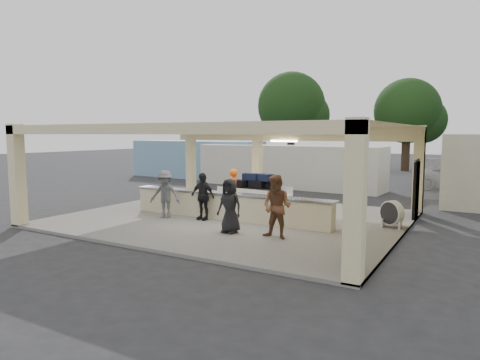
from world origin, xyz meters
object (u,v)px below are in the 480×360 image
Objects in this scene: passenger_b at (203,196)px; container_blue at (196,159)px; baggage_counter at (227,206)px; drum_fan at (392,213)px; passenger_d at (230,206)px; luggage_cart at (253,191)px; passenger_c at (165,194)px; car_white_a at (459,178)px; container_white at (287,166)px; baggage_handler at (233,191)px; passenger_a at (277,207)px; car_dark at (460,177)px.

container_blue is (-9.62, 12.94, 0.39)m from passenger_b.
passenger_b is at bearing -144.63° from baggage_counter.
drum_fan is 0.53× the size of passenger_d.
container_blue is at bearing 176.68° from drum_fan.
passenger_c reaches higher than luggage_cart.
luggage_cart is 0.58× the size of car_white_a.
car_white_a is 9.92m from container_white.
passenger_b is 0.17× the size of container_blue.
baggage_handler is at bearing -75.02° from container_white.
drum_fan is 4.26m from passenger_a.
drum_fan is 0.48× the size of passenger_a.
car_white_a is at bearing 73.79° from passenger_d.
passenger_a reaches higher than baggage_counter.
passenger_b is at bearing 149.67° from passenger_d.
baggage_counter is 0.79× the size of container_blue.
container_blue is (-15.84, 10.88, 0.77)m from drum_fan.
luggage_cart is 1.61× the size of passenger_d.
drum_fan is at bearing 52.70° from passenger_a.
drum_fan is (5.47, -0.44, -0.33)m from luggage_cart.
passenger_a is (2.77, -3.71, 0.13)m from luggage_cart.
car_white_a is at bearing 26.05° from container_white.
passenger_c is 0.15× the size of container_white.
luggage_cart is at bearing 110.12° from passenger_d.
container_white is at bearing -8.70° from container_blue.
passenger_a is (2.81, -1.72, 0.47)m from baggage_counter.
container_white is at bearing -163.53° from baggage_handler.
drum_fan is 0.19× the size of car_white_a.
baggage_handler is (-0.49, 1.22, 0.39)m from baggage_counter.
passenger_d is 0.42× the size of car_dark.
car_white_a is (4.01, 16.20, -0.37)m from passenger_a.
passenger_d is (1.69, -2.99, -0.01)m from baggage_handler.
drum_fan is at bearing -155.95° from car_dark.
passenger_d is 0.36× the size of car_white_a.
passenger_d is 0.17× the size of container_blue.
passenger_c is at bearing 168.87° from passenger_d.
passenger_c reaches higher than baggage_counter.
passenger_a is 1.61m from passenger_d.
baggage_counter is at bearing -84.31° from luggage_cart.
container_white reaches higher than car_white_a.
baggage_handler reaches higher than car_white_a.
container_blue is at bearing 131.96° from passenger_d.
passenger_a is 19.31m from container_blue.
drum_fan is 0.53× the size of passenger_b.
passenger_d is 13.02m from container_white.
passenger_a is at bearing -98.33° from drum_fan.
baggage_handler reaches higher than passenger_b.
container_white is at bearing 72.77° from passenger_c.
car_dark is at bearing 69.54° from luggage_cart.
passenger_a reaches higher than passenger_b.
car_white_a is 0.46× the size of container_blue.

